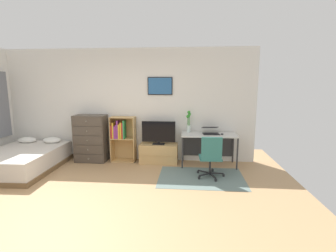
# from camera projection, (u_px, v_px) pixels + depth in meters

# --- Properties ---
(ground_plane) EXTENTS (7.20, 7.20, 0.00)m
(ground_plane) POSITION_uv_depth(u_px,v_px,m) (92.00, 205.00, 3.82)
(ground_plane) COLOR tan
(wall_back_with_posters) EXTENTS (6.12, 0.09, 2.70)m
(wall_back_with_posters) POSITION_uv_depth(u_px,v_px,m) (128.00, 105.00, 5.98)
(wall_back_with_posters) COLOR silver
(wall_back_with_posters) RESTS_ON ground_plane
(area_rug) EXTENTS (1.70, 1.20, 0.01)m
(area_rug) POSITION_uv_depth(u_px,v_px,m) (201.00, 177.00, 4.92)
(area_rug) COLOR slate
(area_rug) RESTS_ON ground_plane
(bed) EXTENTS (1.48, 1.96, 0.58)m
(bed) POSITION_uv_depth(u_px,v_px,m) (23.00, 159.00, 5.35)
(bed) COLOR brown
(bed) RESTS_ON ground_plane
(dresser) EXTENTS (0.74, 0.46, 1.13)m
(dresser) POSITION_uv_depth(u_px,v_px,m) (91.00, 138.00, 5.92)
(dresser) COLOR #4C4238
(dresser) RESTS_ON ground_plane
(bookshelf) EXTENTS (0.58, 0.30, 1.09)m
(bookshelf) POSITION_uv_depth(u_px,v_px,m) (121.00, 135.00, 5.90)
(bookshelf) COLOR tan
(bookshelf) RESTS_ON ground_plane
(tv_stand) EXTENTS (0.89, 0.41, 0.46)m
(tv_stand) POSITION_uv_depth(u_px,v_px,m) (159.00, 153.00, 5.85)
(tv_stand) COLOR tan
(tv_stand) RESTS_ON ground_plane
(television) EXTENTS (0.79, 0.16, 0.55)m
(television) POSITION_uv_depth(u_px,v_px,m) (159.00, 133.00, 5.74)
(television) COLOR black
(television) RESTS_ON tv_stand
(desk) EXTENTS (1.25, 0.59, 0.74)m
(desk) POSITION_uv_depth(u_px,v_px,m) (209.00, 139.00, 5.67)
(desk) COLOR silver
(desk) RESTS_ON ground_plane
(office_chair) EXTENTS (0.56, 0.58, 0.86)m
(office_chair) POSITION_uv_depth(u_px,v_px,m) (211.00, 156.00, 4.83)
(office_chair) COLOR #232326
(office_chair) RESTS_ON ground_plane
(laptop) EXTENTS (0.40, 0.43, 0.16)m
(laptop) POSITION_uv_depth(u_px,v_px,m) (210.00, 131.00, 5.61)
(laptop) COLOR black
(laptop) RESTS_ON desk
(computer_mouse) EXTENTS (0.06, 0.10, 0.03)m
(computer_mouse) POSITION_uv_depth(u_px,v_px,m) (222.00, 134.00, 5.48)
(computer_mouse) COLOR #262628
(computer_mouse) RESTS_ON desk
(bamboo_vase) EXTENTS (0.11, 0.10, 0.51)m
(bamboo_vase) POSITION_uv_depth(u_px,v_px,m) (189.00, 122.00, 5.74)
(bamboo_vase) COLOR silver
(bamboo_vase) RESTS_ON desk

